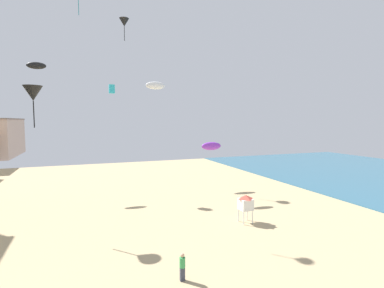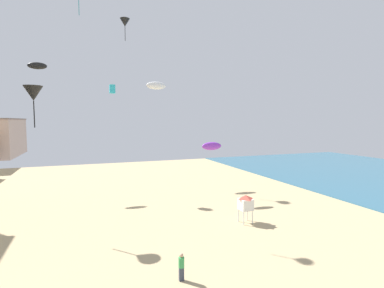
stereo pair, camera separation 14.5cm
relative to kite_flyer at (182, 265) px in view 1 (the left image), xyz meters
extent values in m
cube|color=#383D4C|center=(0.00, 0.00, -0.52)|extent=(0.28, 0.18, 0.80)
cylinder|color=#389951|center=(0.00, 0.00, 0.18)|extent=(0.34, 0.34, 0.60)
sphere|color=tan|center=(0.00, 0.00, 0.60)|extent=(0.24, 0.24, 0.24)
cylinder|color=white|center=(8.01, 6.52, -0.32)|extent=(0.10, 0.10, 1.20)
cylinder|color=white|center=(8.91, 6.52, -0.32)|extent=(0.10, 0.10, 1.20)
cylinder|color=white|center=(8.01, 7.42, -0.32)|extent=(0.10, 0.10, 1.20)
cylinder|color=white|center=(8.91, 7.42, -0.32)|extent=(0.10, 0.10, 1.20)
cube|color=white|center=(8.46, 6.97, 0.78)|extent=(1.10, 1.10, 1.00)
pyramid|color=#D14C3D|center=(8.46, 6.97, 1.46)|extent=(1.10, 1.10, 0.35)
cylinder|color=teal|center=(-5.15, 14.12, 18.76)|extent=(0.06, 0.06, 1.47)
cone|color=black|center=(-8.84, 11.71, 10.56)|extent=(1.51, 1.51, 1.23)
cylinder|color=black|center=(-8.84, 11.71, 8.85)|extent=(0.08, 0.08, 2.19)
cone|color=black|center=(0.86, 27.64, 22.29)|extent=(1.37, 1.37, 1.12)
cylinder|color=black|center=(0.86, 27.64, 20.74)|extent=(0.07, 0.07, 1.99)
ellipsoid|color=white|center=(4.99, 26.33, 13.46)|extent=(2.87, 0.80, 1.12)
ellipsoid|color=purple|center=(8.55, 14.59, 5.45)|extent=(2.38, 0.66, 0.93)
ellipsoid|color=black|center=(-10.34, 26.41, 15.28)|extent=(2.27, 0.63, 0.88)
cube|color=#2DB7CC|center=(-1.69, 21.01, 12.15)|extent=(0.65, 0.65, 1.03)
camera|label=1|loc=(-5.18, -15.05, 8.29)|focal=26.86mm
camera|label=2|loc=(-5.04, -15.10, 8.29)|focal=26.86mm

